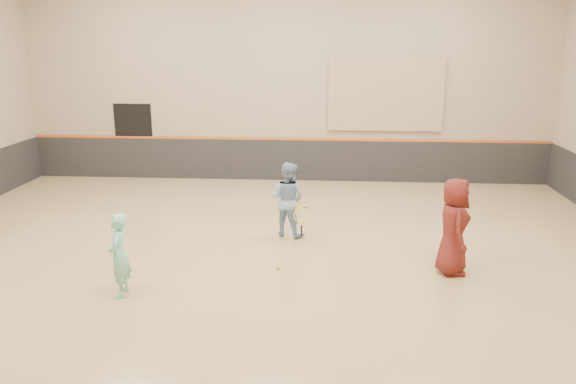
# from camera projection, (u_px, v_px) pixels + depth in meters

# --- Properties ---
(room) EXTENTS (15.04, 12.04, 6.22)m
(room) POSITION_uv_depth(u_px,v_px,m) (263.00, 214.00, 10.57)
(room) COLOR tan
(room) RESTS_ON ground
(wainscot_back) EXTENTS (14.90, 0.04, 1.20)m
(wainscot_back) POSITION_uv_depth(u_px,v_px,m) (286.00, 160.00, 16.37)
(wainscot_back) COLOR #232326
(wainscot_back) RESTS_ON floor
(accent_stripe) EXTENTS (14.90, 0.03, 0.06)m
(accent_stripe) POSITION_uv_depth(u_px,v_px,m) (286.00, 139.00, 16.20)
(accent_stripe) COLOR #D85914
(accent_stripe) RESTS_ON wall_back
(acoustic_panel) EXTENTS (3.20, 0.08, 2.00)m
(acoustic_panel) POSITION_uv_depth(u_px,v_px,m) (386.00, 95.00, 15.66)
(acoustic_panel) COLOR tan
(acoustic_panel) RESTS_ON wall_back
(doorway) EXTENTS (1.10, 0.05, 2.20)m
(doorway) POSITION_uv_depth(u_px,v_px,m) (134.00, 141.00, 16.56)
(doorway) COLOR black
(doorway) RESTS_ON floor
(girl) EXTENTS (0.38, 0.53, 1.37)m
(girl) POSITION_uv_depth(u_px,v_px,m) (119.00, 255.00, 8.91)
(girl) COLOR #7BD5BD
(girl) RESTS_ON floor
(instructor) EXTENTS (0.94, 0.85, 1.57)m
(instructor) POSITION_uv_depth(u_px,v_px,m) (288.00, 199.00, 11.68)
(instructor) COLOR #83A7CA
(instructor) RESTS_ON floor
(young_man) EXTENTS (0.57, 0.86, 1.72)m
(young_man) POSITION_uv_depth(u_px,v_px,m) (454.00, 226.00, 9.74)
(young_man) COLOR maroon
(young_man) RESTS_ON floor
(held_racket) EXTENTS (0.31, 0.31, 0.67)m
(held_racket) POSITION_uv_depth(u_px,v_px,m) (301.00, 215.00, 11.51)
(held_racket) COLOR #D6E933
(held_racket) RESTS_ON instructor
(spare_racket) EXTENTS (0.60, 0.60, 0.07)m
(spare_racket) POSITION_uv_depth(u_px,v_px,m) (298.00, 205.00, 13.92)
(spare_racket) COLOR #C0D02D
(spare_racket) RESTS_ON floor
(ball_under_racket) EXTENTS (0.07, 0.07, 0.07)m
(ball_under_racket) POSITION_uv_depth(u_px,v_px,m) (278.00, 268.00, 10.07)
(ball_under_racket) COLOR #BDD331
(ball_under_racket) RESTS_ON floor
(ball_in_hand) EXTENTS (0.07, 0.07, 0.07)m
(ball_in_hand) POSITION_uv_depth(u_px,v_px,m) (473.00, 219.00, 9.44)
(ball_in_hand) COLOR #CED531
(ball_in_hand) RESTS_ON young_man
(ball_beside_spare) EXTENTS (0.07, 0.07, 0.07)m
(ball_beside_spare) POSITION_uv_depth(u_px,v_px,m) (295.00, 235.00, 11.80)
(ball_beside_spare) COLOR #D6ED37
(ball_beside_spare) RESTS_ON floor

